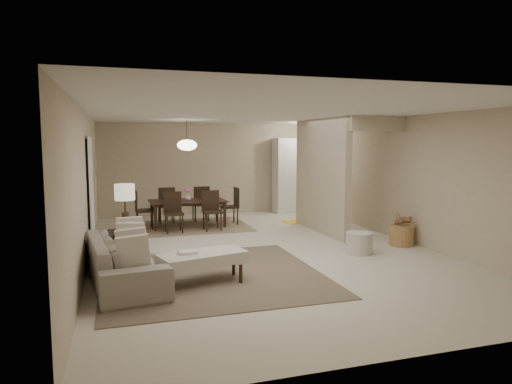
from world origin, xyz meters
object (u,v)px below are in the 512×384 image
object	(u,v)px
sofa	(124,260)
wicker_basket	(402,236)
pantry_cabinet	(295,175)
dining_table	(188,214)
round_pouf	(359,243)
side_table	(126,247)
ottoman_bench	(202,259)

from	to	relation	value
sofa	wicker_basket	size ratio (longest dim) A/B	4.92
pantry_cabinet	sofa	size ratio (longest dim) A/B	0.93
sofa	dining_table	world-z (taller)	sofa
pantry_cabinet	wicker_basket	xyz separation A→B (m)	(0.36, -4.63, -0.86)
pantry_cabinet	wicker_basket	world-z (taller)	pantry_cabinet
round_pouf	dining_table	world-z (taller)	dining_table
side_table	dining_table	size ratio (longest dim) A/B	0.31
pantry_cabinet	round_pouf	distance (m)	5.09
pantry_cabinet	round_pouf	bearing A→B (deg)	-98.62
wicker_basket	dining_table	xyz separation A→B (m)	(-3.63, 3.20, 0.12)
dining_table	round_pouf	bearing A→B (deg)	-55.41
sofa	wicker_basket	bearing A→B (deg)	-87.12
pantry_cabinet	sofa	bearing A→B (deg)	-130.93
side_table	wicker_basket	bearing A→B (deg)	-1.85
wicker_basket	dining_table	bearing A→B (deg)	138.68
wicker_basket	dining_table	distance (m)	4.84
side_table	round_pouf	distance (m)	4.03
round_pouf	ottoman_bench	bearing A→B (deg)	-163.61
ottoman_bench	round_pouf	xyz separation A→B (m)	(2.99, 0.88, -0.16)
ottoman_bench	wicker_basket	distance (m)	4.28
side_table	wicker_basket	world-z (taller)	side_table
sofa	side_table	xyz separation A→B (m)	(0.05, 1.07, -0.05)
ottoman_bench	dining_table	distance (m)	4.42
ottoman_bench	round_pouf	bearing A→B (deg)	1.19
ottoman_bench	side_table	distance (m)	1.70
sofa	ottoman_bench	bearing A→B (deg)	-112.95
sofa	dining_table	size ratio (longest dim) A/B	1.27
side_table	wicker_basket	size ratio (longest dim) A/B	1.21
side_table	dining_table	xyz separation A→B (m)	(1.47, 3.03, 0.03)
pantry_cabinet	dining_table	xyz separation A→B (m)	(-3.28, -1.44, -0.74)
side_table	wicker_basket	distance (m)	5.11
round_pouf	sofa	bearing A→B (deg)	-171.84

